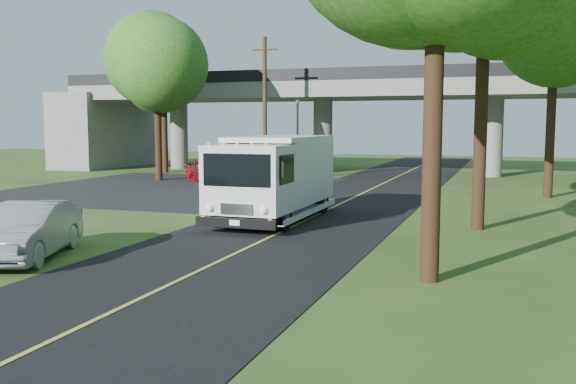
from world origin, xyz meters
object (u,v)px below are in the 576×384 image
at_px(tree_left_lot, 158,55).
at_px(pedestrian, 261,184).
at_px(traffic_signal, 297,130).
at_px(red_sedan, 217,172).
at_px(silver_sedan, 28,231).
at_px(step_van, 275,175).
at_px(tree_right_far, 560,25).
at_px(tree_left_far, 165,71).
at_px(utility_pole, 265,108).

bearing_deg(tree_left_lot, pedestrian, -38.21).
distance_m(traffic_signal, pedestrian, 12.46).
relative_size(red_sedan, pedestrian, 2.56).
distance_m(traffic_signal, silver_sedan, 26.13).
bearing_deg(pedestrian, tree_left_lot, -28.14).
distance_m(step_van, pedestrian, 5.98).
bearing_deg(step_van, silver_sedan, -114.34).
height_order(tree_right_far, silver_sedan, tree_right_far).
relative_size(red_sedan, silver_sedan, 0.89).
bearing_deg(step_van, tree_left_far, 129.20).
relative_size(tree_left_lot, silver_sedan, 2.29).
bearing_deg(tree_left_far, pedestrian, -46.86).
distance_m(tree_right_far, tree_left_lot, 23.09).
xyz_separation_m(traffic_signal, step_van, (4.83, -17.32, -1.48)).
xyz_separation_m(step_van, silver_sedan, (-3.93, -8.68, -0.96)).
height_order(utility_pole, pedestrian, utility_pole).
distance_m(utility_pole, tree_left_lot, 7.43).
bearing_deg(red_sedan, utility_pole, -57.32).
relative_size(silver_sedan, pedestrian, 2.89).
bearing_deg(utility_pole, tree_right_far, -14.00).
height_order(step_van, silver_sedan, step_van).
bearing_deg(tree_left_far, traffic_signal, -9.65).
xyz_separation_m(tree_left_far, silver_sedan, (11.70, -27.84, -6.69)).
relative_size(utility_pole, silver_sedan, 1.96).
height_order(step_van, pedestrian, step_van).
bearing_deg(tree_right_far, tree_left_far, 162.90).
distance_m(traffic_signal, step_van, 18.04).
relative_size(traffic_signal, pedestrian, 3.28).
xyz_separation_m(traffic_signal, tree_left_lot, (-7.79, -4.16, 4.70)).
distance_m(utility_pole, red_sedan, 5.04).
relative_size(tree_left_far, step_van, 1.31).
height_order(traffic_signal, step_van, traffic_signal).
relative_size(traffic_signal, red_sedan, 1.28).
bearing_deg(tree_left_far, utility_pole, -22.43).
xyz_separation_m(utility_pole, tree_left_far, (-9.29, 3.84, 2.86)).
bearing_deg(pedestrian, silver_sedan, 94.75).
bearing_deg(traffic_signal, pedestrian, -79.64).
bearing_deg(pedestrian, red_sedan, -43.25).
bearing_deg(silver_sedan, tree_left_far, 92.82).
xyz_separation_m(tree_left_lot, step_van, (12.62, -13.16, -6.19)).
bearing_deg(red_sedan, tree_right_far, -93.77).
relative_size(tree_left_lot, tree_left_far, 1.06).
height_order(step_van, red_sedan, step_van).
bearing_deg(traffic_signal, tree_left_far, 170.35).
bearing_deg(tree_left_far, tree_left_lot, -63.43).
relative_size(tree_left_far, silver_sedan, 2.16).
xyz_separation_m(traffic_signal, tree_left_far, (-10.79, 1.84, 4.25)).
bearing_deg(tree_right_far, tree_left_lot, 175.03).
height_order(utility_pole, tree_right_far, tree_right_far).
relative_size(utility_pole, red_sedan, 2.21).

